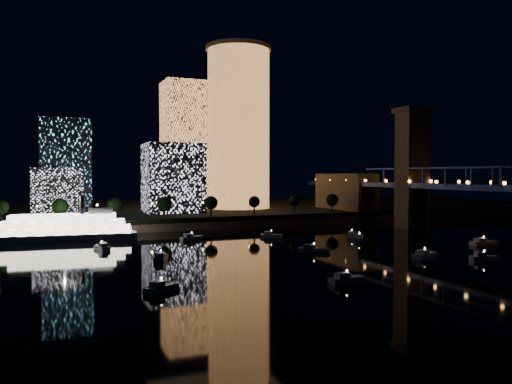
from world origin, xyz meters
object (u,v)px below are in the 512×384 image
(tower_cylindrical, at_px, (239,128))
(truss_bridge, at_px, (507,194))
(tower_rectangular, at_px, (183,145))
(riverboat, at_px, (57,229))

(tower_cylindrical, bearing_deg, truss_bridge, -69.36)
(tower_cylindrical, distance_m, truss_bridge, 136.90)
(truss_bridge, bearing_deg, tower_rectangular, 117.99)
(tower_rectangular, bearing_deg, riverboat, -130.10)
(tower_cylindrical, relative_size, truss_bridge, 0.31)
(tower_rectangular, distance_m, riverboat, 104.06)
(truss_bridge, height_order, riverboat, truss_bridge)
(riverboat, bearing_deg, truss_bridge, -24.61)
(tower_cylindrical, bearing_deg, tower_rectangular, 153.69)
(truss_bridge, distance_m, riverboat, 150.73)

